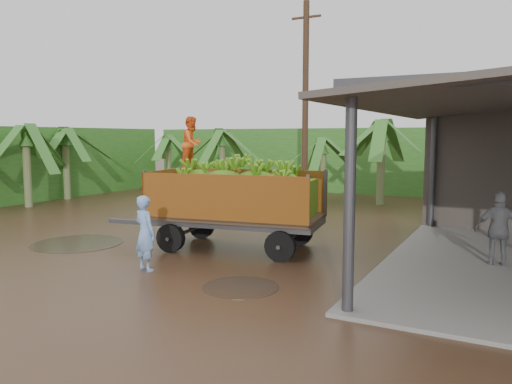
% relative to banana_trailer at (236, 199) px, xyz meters
% --- Properties ---
extents(ground, '(100.00, 100.00, 0.00)m').
position_rel_banana_trailer_xyz_m(ground, '(-0.93, 0.07, -1.42)').
color(ground, black).
rests_on(ground, ground).
extents(hedge_north, '(22.00, 3.00, 3.60)m').
position_rel_banana_trailer_xyz_m(hedge_north, '(-2.93, 16.07, 0.38)').
color(hedge_north, '#2D661E').
rests_on(hedge_north, ground).
extents(hedge_west, '(3.00, 18.00, 3.60)m').
position_rel_banana_trailer_xyz_m(hedge_west, '(-14.93, 4.07, 0.38)').
color(hedge_west, '#2D661E').
rests_on(hedge_west, ground).
extents(banana_trailer, '(6.62, 2.96, 3.71)m').
position_rel_banana_trailer_xyz_m(banana_trailer, '(0.00, 0.00, 0.00)').
color(banana_trailer, '#A76017').
rests_on(banana_trailer, ground).
extents(man_blue, '(0.75, 0.60, 1.78)m').
position_rel_banana_trailer_xyz_m(man_blue, '(-0.74, -2.97, -0.53)').
color(man_blue, '#779EDA').
rests_on(man_blue, ground).
extents(man_grey, '(1.13, 0.59, 1.85)m').
position_rel_banana_trailer_xyz_m(man_grey, '(6.61, 1.08, -0.49)').
color(man_grey, slate).
rests_on(man_grey, ground).
extents(utility_pole, '(1.20, 0.24, 8.38)m').
position_rel_banana_trailer_xyz_m(utility_pole, '(-0.65, 6.67, 2.83)').
color(utility_pole, '#47301E').
rests_on(utility_pole, ground).
extents(banana_plants, '(25.18, 20.53, 4.03)m').
position_rel_banana_trailer_xyz_m(banana_plants, '(-5.53, 6.65, 0.38)').
color(banana_plants, '#2D661E').
rests_on(banana_plants, ground).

